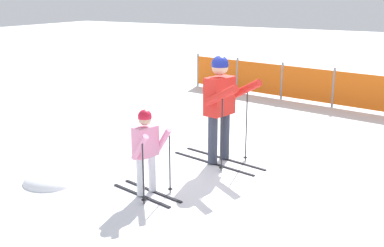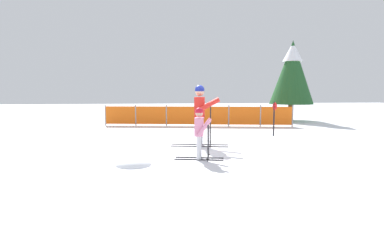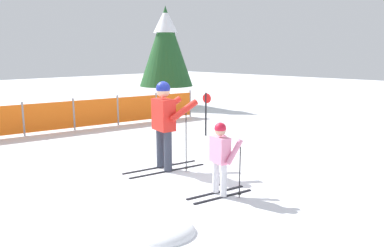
{
  "view_description": "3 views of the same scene",
  "coord_description": "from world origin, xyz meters",
  "px_view_note": "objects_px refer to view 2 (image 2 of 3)",
  "views": [
    {
      "loc": [
        3.49,
        -6.84,
        2.8
      ],
      "look_at": [
        0.12,
        -1.01,
        0.95
      ],
      "focal_mm": 45.0,
      "sensor_mm": 36.0,
      "label": 1
    },
    {
      "loc": [
        -1.3,
        -8.65,
        1.64
      ],
      "look_at": [
        -0.28,
        -0.42,
        0.73
      ],
      "focal_mm": 28.0,
      "sensor_mm": 36.0,
      "label": 2
    },
    {
      "loc": [
        -4.8,
        -5.54,
        2.35
      ],
      "look_at": [
        0.16,
        -0.56,
        1.03
      ],
      "focal_mm": 35.0,
      "sensor_mm": 36.0,
      "label": 3
    }
  ],
  "objects_px": {
    "skier_adult": "(201,110)",
    "skier_child": "(200,129)",
    "trail_marker": "(274,115)",
    "conifer_far": "(292,71)",
    "safety_fence": "(197,115)"
  },
  "relations": [
    {
      "from": "skier_adult",
      "to": "skier_child",
      "type": "bearing_deg",
      "value": -87.54
    },
    {
      "from": "skier_adult",
      "to": "trail_marker",
      "type": "relative_size",
      "value": 1.45
    },
    {
      "from": "trail_marker",
      "to": "conifer_far",
      "type": "bearing_deg",
      "value": 59.5
    },
    {
      "from": "safety_fence",
      "to": "skier_child",
      "type": "bearing_deg",
      "value": -97.59
    },
    {
      "from": "conifer_far",
      "to": "trail_marker",
      "type": "height_order",
      "value": "conifer_far"
    },
    {
      "from": "skier_adult",
      "to": "trail_marker",
      "type": "bearing_deg",
      "value": 40.43
    },
    {
      "from": "skier_child",
      "to": "trail_marker",
      "type": "xyz_separation_m",
      "value": [
        3.22,
        3.33,
        0.05
      ]
    },
    {
      "from": "safety_fence",
      "to": "trail_marker",
      "type": "bearing_deg",
      "value": -55.82
    },
    {
      "from": "conifer_far",
      "to": "safety_fence",
      "type": "bearing_deg",
      "value": -160.32
    },
    {
      "from": "skier_adult",
      "to": "safety_fence",
      "type": "xyz_separation_m",
      "value": [
        0.61,
        5.02,
        -0.59
      ]
    },
    {
      "from": "conifer_far",
      "to": "trail_marker",
      "type": "relative_size",
      "value": 3.5
    },
    {
      "from": "skier_child",
      "to": "conifer_far",
      "type": "bearing_deg",
      "value": 66.4
    },
    {
      "from": "conifer_far",
      "to": "trail_marker",
      "type": "distance_m",
      "value": 6.53
    },
    {
      "from": "safety_fence",
      "to": "trail_marker",
      "type": "relative_size",
      "value": 6.94
    },
    {
      "from": "skier_child",
      "to": "conifer_far",
      "type": "height_order",
      "value": "conifer_far"
    }
  ]
}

